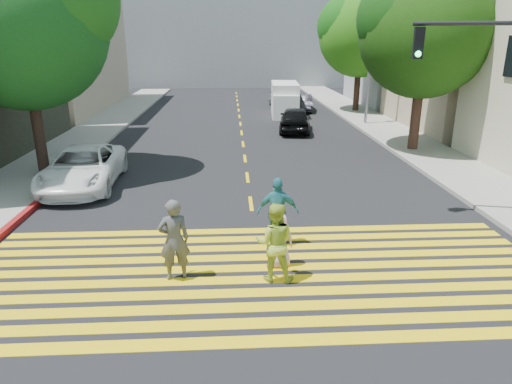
{
  "coord_description": "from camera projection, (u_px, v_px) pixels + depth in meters",
  "views": [
    {
      "loc": [
        -0.61,
        -8.0,
        5.08
      ],
      "look_at": [
        0.0,
        3.0,
        1.4
      ],
      "focal_mm": 32.0,
      "sensor_mm": 36.0,
      "label": 1
    }
  ],
  "objects": [
    {
      "name": "ground",
      "position": [
        264.0,
        304.0,
        9.22
      ],
      "size": [
        120.0,
        120.0,
        0.0
      ],
      "primitive_type": "plane",
      "color": "black"
    },
    {
      "name": "sidewalk_left",
      "position": [
        109.0,
        121.0,
        29.59
      ],
      "size": [
        3.0,
        40.0,
        0.15
      ],
      "primitive_type": "cube",
      "color": "gray",
      "rests_on": "ground"
    },
    {
      "name": "sidewalk_right",
      "position": [
        405.0,
        141.0,
        23.85
      ],
      "size": [
        3.0,
        60.0,
        0.15
      ],
      "primitive_type": "cube",
      "color": "gray",
      "rests_on": "ground"
    },
    {
      "name": "curb_red",
      "position": [
        35.0,
        205.0,
        14.51
      ],
      "size": [
        0.2,
        8.0,
        0.16
      ],
      "primitive_type": "cube",
      "color": "maroon",
      "rests_on": "ground"
    },
    {
      "name": "crosswalk",
      "position": [
        260.0,
        274.0,
        10.43
      ],
      "size": [
        13.4,
        5.3,
        0.01
      ],
      "color": "yellow",
      "rests_on": "ground"
    },
    {
      "name": "lane_line",
      "position": [
        240.0,
        120.0,
        30.53
      ],
      "size": [
        0.12,
        34.4,
        0.01
      ],
      "color": "yellow",
      "rests_on": "ground"
    },
    {
      "name": "building_left_tan",
      "position": [
        19.0,
        41.0,
        33.31
      ],
      "size": [
        12.0,
        16.0,
        10.0
      ],
      "primitive_type": "cube",
      "color": "tan",
      "rests_on": "ground"
    },
    {
      "name": "building_right_tan",
      "position": [
        499.0,
        42.0,
        26.42
      ],
      "size": [
        10.0,
        10.0,
        10.0
      ],
      "primitive_type": "cube",
      "color": "tan",
      "rests_on": "ground"
    },
    {
      "name": "building_right_grey",
      "position": [
        422.0,
        41.0,
        36.84
      ],
      "size": [
        10.0,
        10.0,
        10.0
      ],
      "primitive_type": "cube",
      "color": "gray",
      "rests_on": "ground"
    },
    {
      "name": "backdrop_block",
      "position": [
        234.0,
        32.0,
        52.78
      ],
      "size": [
        30.0,
        8.0,
        12.0
      ],
      "primitive_type": "cube",
      "color": "gray",
      "rests_on": "ground"
    },
    {
      "name": "tree_left",
      "position": [
        24.0,
        16.0,
        16.34
      ],
      "size": [
        7.46,
        7.09,
        8.77
      ],
      "rotation": [
        0.0,
        0.0,
        -0.19
      ],
      "color": "black",
      "rests_on": "ground"
    },
    {
      "name": "tree_right_near",
      "position": [
        428.0,
        25.0,
        20.1
      ],
      "size": [
        7.19,
        6.83,
        8.47
      ],
      "rotation": [
        0.0,
        0.0,
        -0.2
      ],
      "color": "#361D18",
      "rests_on": "ground"
    },
    {
      "name": "tree_right_far",
      "position": [
        362.0,
        30.0,
        32.04
      ],
      "size": [
        7.17,
        6.78,
        8.51
      ],
      "rotation": [
        0.0,
        0.0,
        -0.17
      ],
      "color": "black",
      "rests_on": "ground"
    },
    {
      "name": "pedestrian_man",
      "position": [
        174.0,
        240.0,
        9.95
      ],
      "size": [
        0.77,
        0.6,
        1.87
      ],
      "primitive_type": "imported",
      "rotation": [
        0.0,
        0.0,
        3.4
      ],
      "color": "#484848",
      "rests_on": "ground"
    },
    {
      "name": "pedestrian_woman",
      "position": [
        275.0,
        242.0,
        9.92
      ],
      "size": [
        0.97,
        0.8,
        1.8
      ],
      "primitive_type": "imported",
      "rotation": [
        0.0,
        0.0,
        2.99
      ],
      "color": "#A7C23C",
      "rests_on": "ground"
    },
    {
      "name": "pedestrian_child",
      "position": [
        280.0,
        241.0,
        10.59
      ],
      "size": [
        0.7,
        0.51,
        1.31
      ],
      "primitive_type": "imported",
      "rotation": [
        0.0,
        0.0,
        3.3
      ],
      "color": "#EBAFDA",
      "rests_on": "ground"
    },
    {
      "name": "pedestrian_extra",
      "position": [
        278.0,
        212.0,
        11.66
      ],
      "size": [
        1.09,
        0.53,
        1.81
      ],
      "primitive_type": "imported",
      "rotation": [
        0.0,
        0.0,
        3.06
      ],
      "color": "teal",
      "rests_on": "ground"
    },
    {
      "name": "white_sedan",
      "position": [
        83.0,
        167.0,
        16.44
      ],
      "size": [
        2.59,
        5.24,
        1.43
      ],
      "primitive_type": "imported",
      "rotation": [
        0.0,
        0.0,
        0.04
      ],
      "color": "white",
      "rests_on": "ground"
    },
    {
      "name": "dark_car_near",
      "position": [
        295.0,
        119.0,
        26.41
      ],
      "size": [
        2.33,
        4.5,
        1.46
      ],
      "primitive_type": "imported",
      "rotation": [
        0.0,
        0.0,
        3.0
      ],
      "color": "black",
      "rests_on": "ground"
    },
    {
      "name": "silver_car",
      "position": [
        280.0,
        96.0,
        38.44
      ],
      "size": [
        2.22,
        4.51,
        1.26
      ],
      "primitive_type": "imported",
      "rotation": [
        0.0,
        0.0,
        3.03
      ],
      "color": "#8D949C",
      "rests_on": "ground"
    },
    {
      "name": "dark_car_parked",
      "position": [
        303.0,
        103.0,
        34.27
      ],
      "size": [
        1.63,
        3.72,
        1.19
      ],
      "primitive_type": "imported",
      "rotation": [
        0.0,
        0.0,
        -0.11
      ],
      "color": "#22212B",
      "rests_on": "ground"
    },
    {
      "name": "white_van",
      "position": [
        285.0,
        100.0,
        32.0
      ],
      "size": [
        2.11,
        4.88,
        2.25
      ],
      "rotation": [
        0.0,
        0.0,
        -0.07
      ],
      "color": "white",
      "rests_on": "ground"
    },
    {
      "name": "street_lamp",
      "position": [
        369.0,
        34.0,
        26.86
      ],
      "size": [
        2.14,
        0.51,
        9.44
      ],
      "rotation": [
        0.0,
        0.0,
        0.15
      ],
      "color": "gray",
      "rests_on": "ground"
    }
  ]
}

